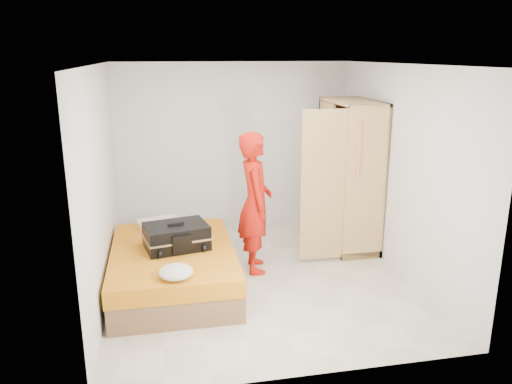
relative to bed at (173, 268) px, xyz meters
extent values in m
plane|color=beige|center=(1.05, 0.05, -0.25)|extent=(4.00, 4.00, 0.00)
plane|color=white|center=(1.05, 0.05, 2.35)|extent=(4.00, 4.00, 0.00)
cube|color=white|center=(1.05, 2.05, 1.05)|extent=(3.60, 0.02, 2.60)
cube|color=white|center=(1.05, -1.95, 1.05)|extent=(3.60, 0.02, 2.60)
cube|color=white|center=(-0.75, 0.05, 1.05)|extent=(0.02, 4.00, 2.60)
cube|color=white|center=(2.85, 0.05, 1.05)|extent=(0.02, 4.00, 2.60)
cube|color=brown|center=(0.00, 0.00, -0.10)|extent=(1.40, 2.00, 0.30)
cube|color=orange|center=(0.00, 0.00, 0.15)|extent=(1.42, 2.02, 0.20)
cube|color=#E4B66F|center=(2.82, 0.95, 0.80)|extent=(0.04, 1.20, 2.10)
cube|color=#E4B66F|center=(2.55, 0.37, 0.80)|extent=(0.58, 0.04, 2.10)
cube|color=#E4B66F|center=(2.55, 1.53, 0.80)|extent=(0.58, 0.04, 2.10)
cube|color=#E4B66F|center=(2.55, 0.95, 1.83)|extent=(0.58, 1.20, 0.04)
cube|color=#A17C45|center=(2.55, 0.95, -0.20)|extent=(0.58, 1.20, 0.10)
cube|color=#E4B66F|center=(2.28, 1.25, 0.80)|extent=(0.04, 0.59, 2.00)
cube|color=#E4B66F|center=(1.97, 0.40, 0.80)|extent=(0.59, 0.06, 2.00)
cylinder|color=#B2B2B7|center=(2.55, 0.95, 1.67)|extent=(0.02, 1.10, 0.02)
imported|color=red|center=(1.06, 0.35, 0.65)|extent=(0.47, 0.68, 1.80)
cube|color=black|center=(0.05, 0.03, 0.39)|extent=(0.80, 0.64, 0.28)
cube|color=black|center=(0.05, 0.03, 0.55)|extent=(0.19, 0.09, 0.03)
ellipsoid|color=silver|center=(0.01, -0.81, 0.32)|extent=(0.35, 0.35, 0.13)
cube|color=silver|center=(-0.16, 0.85, 0.30)|extent=(0.56, 0.38, 0.09)
camera|label=1|loc=(-0.09, -5.56, 2.47)|focal=35.00mm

